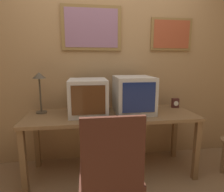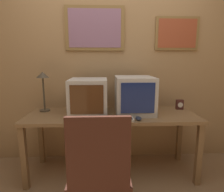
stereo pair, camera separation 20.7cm
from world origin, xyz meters
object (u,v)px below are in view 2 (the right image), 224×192
at_px(monitor_left, 89,96).
at_px(desk_clock, 180,105).
at_px(monitor_right, 134,95).
at_px(keyboard_main, 115,119).
at_px(desk_lamp, 43,81).
at_px(mouse_near_keyboard, 138,118).
at_px(office_chair, 100,182).
at_px(mouse_far_corner, 89,119).

bearing_deg(monitor_left, desk_clock, 6.73).
bearing_deg(desk_clock, monitor_right, -168.17).
xyz_separation_m(keyboard_main, desk_lamp, (-0.82, 0.38, 0.35)).
distance_m(mouse_near_keyboard, desk_clock, 0.72).
distance_m(keyboard_main, office_chair, 0.66).
xyz_separation_m(desk_clock, office_chair, (-0.97, -0.96, -0.36)).
height_order(mouse_far_corner, desk_clock, desk_clock).
bearing_deg(mouse_far_corner, monitor_right, 29.63).
height_order(mouse_near_keyboard, office_chair, office_chair).
height_order(keyboard_main, desk_lamp, desk_lamp).
bearing_deg(mouse_far_corner, desk_lamp, 145.02).
bearing_deg(desk_lamp, mouse_far_corner, -34.98).
xyz_separation_m(mouse_near_keyboard, desk_lamp, (-1.06, 0.39, 0.34)).
xyz_separation_m(mouse_far_corner, desk_lamp, (-0.56, 0.39, 0.34)).
relative_size(monitor_right, mouse_near_keyboard, 4.41).
distance_m(desk_clock, desk_lamp, 1.67).
relative_size(monitor_right, mouse_far_corner, 4.11).
distance_m(mouse_near_keyboard, office_chair, 0.75).
relative_size(keyboard_main, desk_lamp, 0.82).
height_order(mouse_far_corner, desk_lamp, desk_lamp).
height_order(monitor_left, desk_lamp, desk_lamp).
bearing_deg(monitor_right, keyboard_main, -130.90).
distance_m(keyboard_main, mouse_near_keyboard, 0.24).
xyz_separation_m(mouse_far_corner, desk_clock, (1.08, 0.41, 0.04)).
bearing_deg(mouse_near_keyboard, monitor_right, 90.38).
bearing_deg(desk_lamp, mouse_near_keyboard, -20.37).
height_order(monitor_right, mouse_far_corner, monitor_right).
height_order(keyboard_main, desk_clock, desk_clock).
height_order(monitor_left, office_chair, monitor_left).
bearing_deg(keyboard_main, monitor_left, 136.12).
xyz_separation_m(keyboard_main, mouse_near_keyboard, (0.24, -0.01, 0.00)).
height_order(desk_lamp, office_chair, desk_lamp).
bearing_deg(monitor_left, keyboard_main, -43.88).
relative_size(monitor_right, desk_clock, 4.03).
bearing_deg(mouse_far_corner, office_chair, -78.29).
distance_m(mouse_far_corner, desk_clock, 1.16).
bearing_deg(desk_lamp, keyboard_main, -25.24).
bearing_deg(office_chair, keyboard_main, 75.82).
bearing_deg(mouse_near_keyboard, desk_lamp, 159.63).
bearing_deg(mouse_near_keyboard, office_chair, -124.70).
bearing_deg(mouse_near_keyboard, mouse_far_corner, 179.76).
bearing_deg(office_chair, monitor_right, 65.53).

